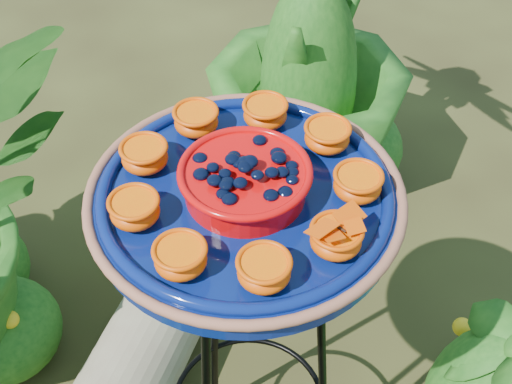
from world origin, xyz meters
TOP-DOWN VIEW (x-y plane):
  - tripod_stand at (-0.01, -0.08)m, footprint 0.34×0.36m
  - feeder_dish at (-0.01, -0.08)m, footprint 0.47×0.47m
  - driftwood_log at (0.02, 0.38)m, footprint 0.67×0.61m
  - shrub_back_right at (0.66, 0.68)m, footprint 0.76×0.76m

SIDE VIEW (x-z plane):
  - driftwood_log at x=0.02m, z-range 0.00..0.23m
  - tripod_stand at x=-0.01m, z-range 0.10..0.99m
  - shrub_back_right at x=0.66m, z-range 0.00..1.09m
  - feeder_dish at x=-0.01m, z-range 0.88..0.99m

